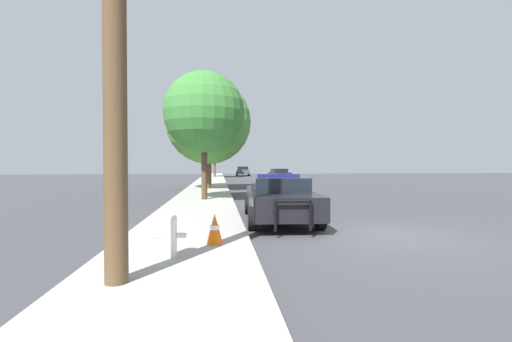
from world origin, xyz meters
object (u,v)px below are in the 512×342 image
object	(u,v)px
police_car	(279,197)
tree_sidewalk_far	(215,142)
traffic_light	(221,146)
tree_sidewalk_mid	(209,122)
car_background_distant	(243,171)
tree_sidewalk_near	(204,112)
car_background_oncoming	(280,174)
fire_hydrant	(170,233)
traffic_cone	(215,229)

from	to	relation	value
police_car	tree_sidewalk_far	distance (m)	35.51
traffic_light	tree_sidewalk_mid	distance (m)	9.17
car_background_distant	tree_sidewalk_near	bearing A→B (deg)	-94.43
car_background_oncoming	tree_sidewalk_mid	xyz separation A→B (m)	(-7.36, -12.66, 4.11)
fire_hydrant	traffic_light	xyz separation A→B (m)	(1.19, 26.93, 3.07)
traffic_light	tree_sidewalk_near	bearing A→B (deg)	-93.37
car_background_oncoming	car_background_distant	size ratio (longest dim) A/B	0.93
car_background_distant	tree_sidewalk_far	size ratio (longest dim) A/B	0.63
car_background_oncoming	tree_sidewalk_near	world-z (taller)	tree_sidewalk_near
police_car	car_background_distant	world-z (taller)	police_car
tree_sidewalk_mid	traffic_light	bearing A→B (deg)	83.82
car_background_distant	traffic_light	bearing A→B (deg)	-97.56
traffic_light	tree_sidewalk_far	world-z (taller)	tree_sidewalk_far
fire_hydrant	traffic_cone	bearing A→B (deg)	48.81
police_car	car_background_distant	distance (m)	41.63
tree_sidewalk_mid	police_car	bearing A→B (deg)	-78.79
traffic_light	car_background_distant	world-z (taller)	traffic_light
car_background_distant	tree_sidewalk_far	world-z (taller)	tree_sidewalk_far
police_car	tree_sidewalk_mid	xyz separation A→B (m)	(-2.65, 13.35, 4.05)
police_car	traffic_light	world-z (taller)	traffic_light
car_background_oncoming	tree_sidewalk_mid	world-z (taller)	tree_sidewalk_mid
tree_sidewalk_near	tree_sidewalk_mid	distance (m)	7.59
traffic_cone	tree_sidewalk_mid	bearing A→B (deg)	92.01
traffic_light	car_background_distant	distance (m)	19.71
tree_sidewalk_mid	traffic_cone	size ratio (longest dim) A/B	11.84
tree_sidewalk_far	traffic_cone	distance (m)	39.05
fire_hydrant	tree_sidewalk_mid	xyz separation A→B (m)	(0.21, 17.89, 4.26)
car_background_distant	tree_sidewalk_mid	xyz separation A→B (m)	(-4.42, -28.24, 4.05)
fire_hydrant	traffic_cone	size ratio (longest dim) A/B	1.25
car_background_oncoming	traffic_cone	xyz separation A→B (m)	(-6.76, -29.62, -0.25)
fire_hydrant	car_background_oncoming	size ratio (longest dim) A/B	0.20
tree_sidewalk_mid	traffic_cone	world-z (taller)	tree_sidewalk_mid
police_car	tree_sidewalk_mid	distance (m)	14.21
police_car	tree_sidewalk_far	world-z (taller)	tree_sidewalk_far
police_car	car_background_distant	size ratio (longest dim) A/B	1.22
police_car	fire_hydrant	xyz separation A→B (m)	(-2.86, -4.53, -0.20)
tree_sidewalk_mid	traffic_cone	bearing A→B (deg)	-87.99
police_car	traffic_light	distance (m)	22.64
fire_hydrant	tree_sidewalk_far	size ratio (longest dim) A/B	0.12
fire_hydrant	tree_sidewalk_far	bearing A→B (deg)	89.43
fire_hydrant	tree_sidewalk_mid	distance (m)	18.39
police_car	fire_hydrant	world-z (taller)	police_car
fire_hydrant	traffic_light	bearing A→B (deg)	87.46
tree_sidewalk_mid	traffic_cone	distance (m)	17.52
tree_sidewalk_near	tree_sidewalk_mid	size ratio (longest dim) A/B	0.80
tree_sidewalk_far	tree_sidewalk_mid	bearing A→B (deg)	-90.47
police_car	traffic_cone	distance (m)	4.16
traffic_light	police_car	bearing A→B (deg)	-85.74
car_background_distant	car_background_oncoming	bearing A→B (deg)	-76.72
fire_hydrant	car_background_oncoming	world-z (taller)	car_background_oncoming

